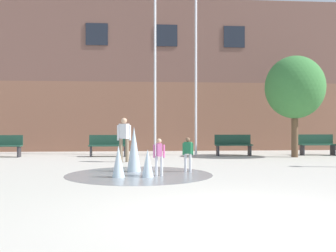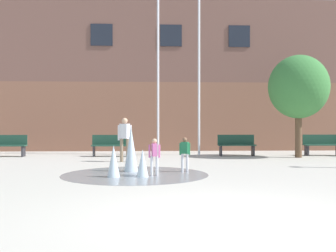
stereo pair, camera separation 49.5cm
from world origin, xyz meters
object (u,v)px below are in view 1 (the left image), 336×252
at_px(park_bench_under_left_flagpole, 108,145).
at_px(flagpole_left, 156,49).
at_px(child_with_pink_shirt, 159,154).
at_px(adult_in_red, 124,136).
at_px(park_bench_left_of_flagpoles, 2,146).
at_px(flagpole_right, 196,49).
at_px(park_bench_far_right, 317,144).
at_px(child_running, 188,152).
at_px(street_tree_near_building, 295,88).
at_px(park_bench_under_right_flagpole, 233,145).

height_order(park_bench_under_left_flagpole, flagpole_left, flagpole_left).
bearing_deg(child_with_pink_shirt, flagpole_left, 168.96).
xyz_separation_m(park_bench_under_left_flagpole, adult_in_red, (0.74, -2.43, 0.45)).
relative_size(child_with_pink_shirt, flagpole_left, 0.11).
relative_size(park_bench_left_of_flagpoles, flagpole_right, 0.18).
distance_m(park_bench_far_right, child_running, 8.58).
xyz_separation_m(park_bench_far_right, child_running, (-6.50, -5.61, 0.10)).
bearing_deg(park_bench_under_left_flagpole, flagpole_left, 15.99).
xyz_separation_m(child_running, flagpole_left, (-0.61, 6.11, 4.08)).
bearing_deg(street_tree_near_building, park_bench_under_right_flagpole, 157.20).
bearing_deg(street_tree_near_building, park_bench_under_left_flagpole, 173.30).
bearing_deg(adult_in_red, street_tree_near_building, -131.94).
height_order(park_bench_under_left_flagpole, child_running, child_running).
xyz_separation_m(adult_in_red, child_with_pink_shirt, (1.03, -3.94, -0.35)).
distance_m(park_bench_left_of_flagpoles, child_running, 8.98).
distance_m(park_bench_under_left_flagpole, street_tree_near_building, 8.14).
relative_size(park_bench_left_of_flagpoles, child_running, 1.62).
bearing_deg(flagpole_left, child_with_pink_shirt, -92.21).
xyz_separation_m(park_bench_left_of_flagpoles, park_bench_under_right_flagpole, (9.74, -0.03, 0.00)).
bearing_deg(park_bench_left_of_flagpoles, street_tree_near_building, -4.77).
bearing_deg(street_tree_near_building, flagpole_left, 165.31).
relative_size(child_running, child_with_pink_shirt, 1.00).
height_order(park_bench_far_right, child_running, child_running).
distance_m(park_bench_under_right_flagpole, flagpole_left, 5.38).
height_order(park_bench_left_of_flagpoles, street_tree_near_building, street_tree_near_building).
height_order(child_running, flagpole_right, flagpole_right).
height_order(child_with_pink_shirt, street_tree_near_building, street_tree_near_building).
relative_size(child_with_pink_shirt, street_tree_near_building, 0.24).
height_order(park_bench_left_of_flagpoles, child_with_pink_shirt, child_with_pink_shirt).
xyz_separation_m(park_bench_left_of_flagpoles, child_running, (7.00, -5.63, 0.10)).
bearing_deg(street_tree_near_building, child_running, -137.70).
xyz_separation_m(park_bench_left_of_flagpoles, park_bench_far_right, (13.50, -0.03, 0.00)).
bearing_deg(park_bench_under_right_flagpole, child_running, -116.05).
distance_m(adult_in_red, flagpole_right, 5.74).
bearing_deg(street_tree_near_building, child_with_pink_shirt, -137.45).
distance_m(park_bench_under_left_flagpole, child_running, 6.13).
bearing_deg(park_bench_under_right_flagpole, adult_in_red, -151.67).
distance_m(park_bench_left_of_flagpoles, park_bench_under_left_flagpole, 4.36).
bearing_deg(flagpole_right, street_tree_near_building, -21.04).
bearing_deg(park_bench_left_of_flagpoles, park_bench_far_right, -0.11).
distance_m(flagpole_left, flagpole_right, 1.81).
bearing_deg(adult_in_red, park_bench_under_left_flagpole, -37.34).
bearing_deg(park_bench_under_left_flagpole, adult_in_red, -73.10).
xyz_separation_m(park_bench_under_right_flagpole, park_bench_far_right, (3.76, -0.00, 0.00)).
xyz_separation_m(child_with_pink_shirt, flagpole_right, (2.08, 6.96, 4.13)).
height_order(park_bench_under_left_flagpole, child_with_pink_shirt, child_with_pink_shirt).
bearing_deg(flagpole_left, park_bench_under_left_flagpole, -164.01).
height_order(park_bench_far_right, flagpole_right, flagpole_right).
xyz_separation_m(park_bench_left_of_flagpoles, flagpole_left, (6.39, 0.48, 4.18)).
xyz_separation_m(park_bench_under_left_flagpole, park_bench_far_right, (9.14, 0.08, 0.00)).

